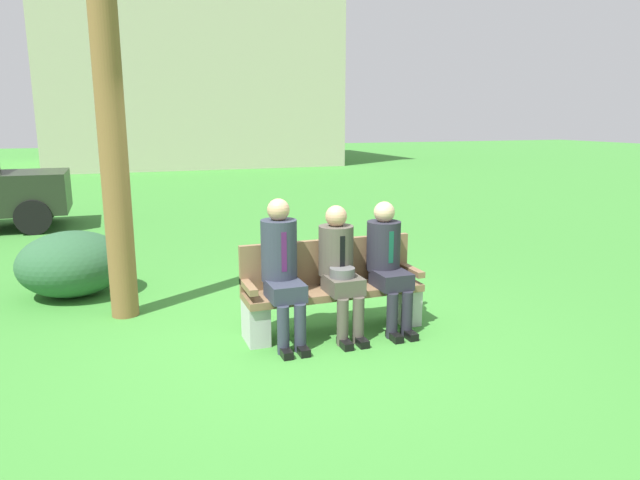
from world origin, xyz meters
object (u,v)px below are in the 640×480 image
park_bench (332,289)px  shrub_near_bench (72,264)px  seated_man_right (387,259)px  seated_man_middle (340,264)px  building_backdrop (187,54)px  seated_man_left (282,264)px

park_bench → shrub_near_bench: (-2.50, 2.11, -0.03)m
seated_man_right → park_bench: bearing=166.8°
park_bench → seated_man_middle: (0.03, -0.13, 0.29)m
park_bench → shrub_near_bench: park_bench is taller
park_bench → seated_man_middle: size_ratio=1.42×
shrub_near_bench → building_backdrop: bearing=78.6°
seated_man_middle → shrub_near_bench: bearing=138.4°
park_bench → building_backdrop: size_ratio=0.14×
seated_man_middle → building_backdrop: size_ratio=0.10×
seated_man_right → shrub_near_bench: bearing=143.7°
seated_man_left → seated_man_right: seated_man_left is taller
seated_man_middle → seated_man_left: bearing=178.5°
shrub_near_bench → building_backdrop: 21.32m
seated_man_left → seated_man_middle: size_ratio=1.07×
seated_man_left → shrub_near_bench: bearing=131.2°
shrub_near_bench → seated_man_left: bearing=-48.8°
seated_man_left → building_backdrop: 23.13m
seated_man_left → building_backdrop: bearing=84.6°
park_bench → seated_man_left: bearing=-167.8°
park_bench → building_backdrop: building_backdrop is taller
seated_man_right → building_backdrop: bearing=87.3°
building_backdrop → seated_man_middle: bearing=-94.0°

